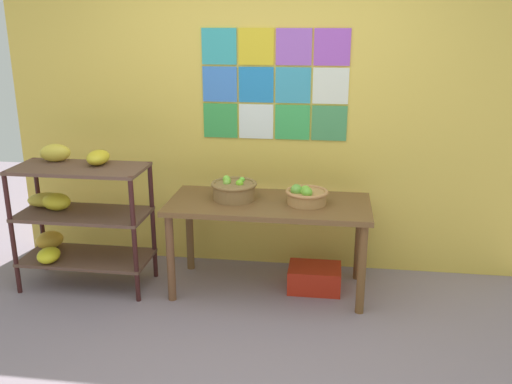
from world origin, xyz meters
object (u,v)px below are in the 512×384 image
Objects in this scene: display_table at (269,213)px; banana_shelf_unit at (73,210)px; fruit_basket_right at (306,195)px; fruit_basket_centre at (234,189)px; produce_crate_under_table at (314,278)px.

banana_shelf_unit is at bearing -176.36° from display_table.
banana_shelf_unit is at bearing -177.02° from fruit_basket_right.
banana_shelf_unit is 1.51m from display_table.
banana_shelf_unit is 0.73× the size of display_table.
fruit_basket_right is (0.28, -0.00, 0.15)m from display_table.
produce_crate_under_table is at bearing 0.56° from fruit_basket_centre.
display_table is 3.73× the size of produce_crate_under_table.
fruit_basket_centre reaches higher than produce_crate_under_table.
fruit_basket_right is at bearing -4.30° from fruit_basket_centre.
banana_shelf_unit reaches higher than display_table.
fruit_basket_centre is (1.23, 0.13, 0.18)m from banana_shelf_unit.
fruit_basket_centre is 0.93m from produce_crate_under_table.
banana_shelf_unit reaches higher than fruit_basket_centre.
fruit_basket_right is at bearing -0.67° from display_table.
fruit_basket_right reaches higher than produce_crate_under_table.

